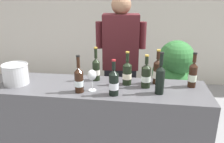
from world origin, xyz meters
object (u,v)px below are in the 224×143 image
wine_bottle_7 (96,69)px  potted_shrub (174,72)px  wine_bottle_3 (114,82)px  ice_bucket (16,74)px  wine_glass (92,76)px  wine_bottle_4 (146,76)px  wine_bottle_5 (160,78)px  wine_bottle_2 (79,80)px  wine_bottle_0 (157,71)px  person_server (120,74)px  wine_bottle_1 (193,74)px  wine_bottle_6 (127,73)px

wine_bottle_7 → potted_shrub: bearing=47.0°
wine_bottle_3 → ice_bucket: size_ratio=1.30×
wine_glass → potted_shrub: size_ratio=0.16×
wine_bottle_4 → wine_bottle_5: bearing=-46.6°
wine_bottle_3 → wine_bottle_7: bearing=124.3°
wine_bottle_2 → wine_bottle_7: bearing=73.8°
wine_bottle_0 → wine_bottle_7: 0.58m
wine_bottle_4 → ice_bucket: wine_bottle_4 is taller
ice_bucket → wine_bottle_7: bearing=15.2°
potted_shrub → ice_bucket: bearing=-144.7°
person_server → wine_bottle_2: bearing=-111.7°
wine_bottle_1 → wine_glass: wine_bottle_1 is taller
wine_bottle_0 → wine_bottle_1: bearing=-8.0°
wine_bottle_2 → wine_bottle_6: wine_bottle_2 is taller
wine_bottle_2 → wine_bottle_3: bearing=-3.2°
wine_bottle_6 → ice_bucket: bearing=-172.9°
wine_bottle_7 → person_server: size_ratio=0.19×
wine_bottle_5 → wine_bottle_7: bearing=158.5°
wine_bottle_2 → wine_bottle_7: wine_bottle_7 is taller
wine_bottle_7 → potted_shrub: size_ratio=0.29×
wine_bottle_0 → potted_shrub: size_ratio=0.28×
ice_bucket → wine_bottle_1: bearing=5.4°
wine_bottle_0 → wine_bottle_7: size_ratio=0.98×
wine_bottle_2 → wine_bottle_4: bearing=18.1°
wine_glass → wine_bottle_7: bearing=93.7°
wine_bottle_4 → potted_shrub: 1.15m
wine_bottle_4 → potted_shrub: size_ratio=0.26×
wine_bottle_2 → wine_glass: bearing=24.8°
person_server → wine_bottle_4: bearing=-61.6°
wine_bottle_4 → ice_bucket: (-1.20, -0.08, -0.01)m
wine_bottle_7 → wine_bottle_2: bearing=-106.2°
ice_bucket → potted_shrub: size_ratio=0.20×
wine_bottle_0 → ice_bucket: (-1.30, -0.20, -0.02)m
wine_bottle_1 → wine_bottle_6: 0.59m
wine_bottle_0 → wine_bottle_4: (-0.10, -0.11, -0.01)m
wine_bottle_3 → wine_bottle_5: 0.39m
wine_bottle_0 → ice_bucket: size_ratio=1.38×
wine_bottle_3 → wine_bottle_6: 0.26m
wine_bottle_4 → wine_bottle_2: bearing=-161.9°
wine_bottle_3 → wine_bottle_4: (0.26, 0.20, -0.00)m
wine_bottle_3 → person_server: 0.75m
wine_bottle_5 → wine_bottle_1: bearing=32.4°
wine_bottle_3 → wine_bottle_6: size_ratio=0.98×
wine_bottle_7 → person_server: 0.49m
wine_bottle_1 → wine_bottle_6: wine_bottle_1 is taller
person_server → potted_shrub: person_server is taller
ice_bucket → wine_bottle_4: bearing=4.0°
wine_glass → person_server: bearing=74.8°
wine_bottle_5 → person_server: bearing=121.7°
wine_bottle_3 → wine_glass: size_ratio=1.62×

